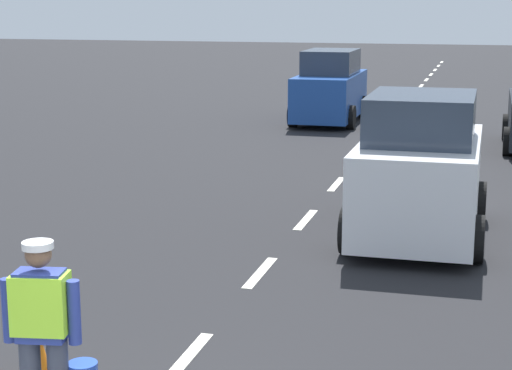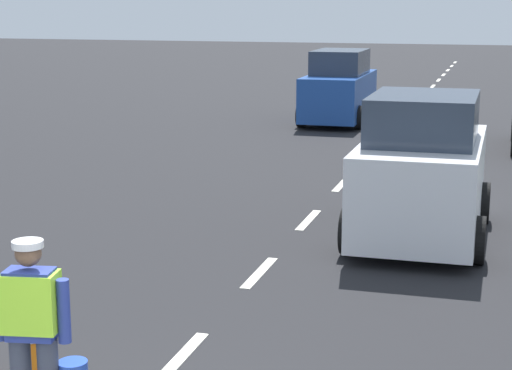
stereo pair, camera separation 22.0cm
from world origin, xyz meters
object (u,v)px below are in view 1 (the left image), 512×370
at_px(car_outgoing_ahead, 420,171).
at_px(car_oncoming_second, 330,89).
at_px(road_worker, 45,327).
at_px(traffic_cone_far, 34,345).

xyz_separation_m(car_outgoing_ahead, car_oncoming_second, (-3.65, 12.52, -0.04)).
distance_m(road_worker, car_outgoing_ahead, 7.57).
distance_m(road_worker, car_oncoming_second, 19.70).
relative_size(road_worker, car_outgoing_ahead, 0.44).
bearing_deg(car_outgoing_ahead, car_oncoming_second, 106.25).
height_order(traffic_cone_far, car_outgoing_ahead, car_outgoing_ahead).
relative_size(car_outgoing_ahead, car_oncoming_second, 0.93).
relative_size(road_worker, car_oncoming_second, 0.41).
bearing_deg(car_outgoing_ahead, traffic_cone_far, -117.11).
height_order(car_outgoing_ahead, car_oncoming_second, car_outgoing_ahead).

